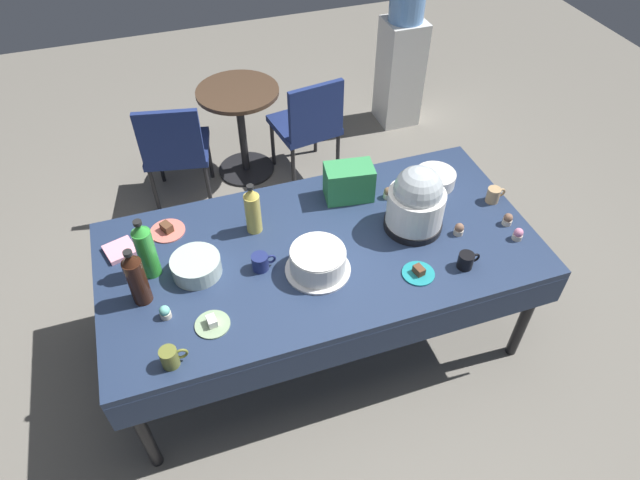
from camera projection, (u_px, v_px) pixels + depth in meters
The scene contains 27 objects.
ground at pixel (320, 334), 3.31m from camera, with size 9.00×9.00×0.00m, color slate.
potluck_table at pixel (320, 255), 2.83m from camera, with size 2.20×1.10×0.75m.
frosted_layer_cake at pixel (318, 261), 2.63m from camera, with size 0.32×0.32×0.13m.
slow_cooker at pixel (416, 202), 2.77m from camera, with size 0.30×0.30×0.37m.
glass_salad_bowl at pixel (196, 266), 2.63m from camera, with size 0.24×0.24×0.09m, color #B2C6BC.
ceramic_snack_bowl at pixel (435, 178), 3.11m from camera, with size 0.23×0.23×0.08m, color silver.
dessert_plate_coral at pixel (167, 230), 2.85m from camera, with size 0.18×0.18×0.05m.
dessert_plate_sage at pixel (212, 323), 2.43m from camera, with size 0.16×0.16×0.05m.
dessert_plate_teal at pixel (418, 273), 2.65m from camera, with size 0.16×0.16×0.05m.
cupcake_vanilla at pixel (165, 312), 2.45m from camera, with size 0.05×0.05×0.07m.
cupcake_cocoa at pixel (459, 229), 2.83m from camera, with size 0.05×0.05×0.07m.
cupcake_lemon at pixel (518, 234), 2.80m from camera, with size 0.05×0.05×0.07m.
cupcake_rose at pixel (388, 193), 3.03m from camera, with size 0.05×0.05×0.07m.
cupcake_mint at pixel (508, 219), 2.88m from camera, with size 0.05×0.05×0.07m.
soda_bottle_ginger_ale at pixel (253, 210), 2.78m from camera, with size 0.08×0.08×0.29m.
soda_bottle_lime_soda at pixel (146, 250), 2.55m from camera, with size 0.09×0.09×0.34m.
soda_bottle_cola at pixel (136, 278), 2.44m from camera, with size 0.09×0.09×0.32m.
coffee_mug_olive at pixel (170, 357), 2.27m from camera, with size 0.12×0.07×0.09m.
coffee_mug_navy at pixel (261, 262), 2.65m from camera, with size 0.12×0.08×0.08m.
coffee_mug_black at pixel (466, 261), 2.66m from camera, with size 0.12×0.08×0.08m.
coffee_mug_tan at pixel (494, 195), 3.01m from camera, with size 0.11×0.07×0.09m.
soda_carton at pixel (349, 182), 2.99m from camera, with size 0.26×0.16×0.20m, color #338C4C.
paper_napkin_stack at pixel (120, 250), 2.75m from camera, with size 0.14×0.14×0.02m, color pink.
maroon_chair_left at pixel (175, 147), 3.84m from camera, with size 0.52×0.52×0.85m.
maroon_chair_right at pixel (309, 122), 4.06m from camera, with size 0.50×0.50×0.85m.
round_cafe_table at pixel (240, 117), 4.10m from camera, with size 0.60×0.60×0.72m.
water_cooler at pixel (401, 57), 4.57m from camera, with size 0.32×0.32×1.24m.
Camera 1 is at (-0.62, -1.84, 2.74)m, focal length 30.93 mm.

